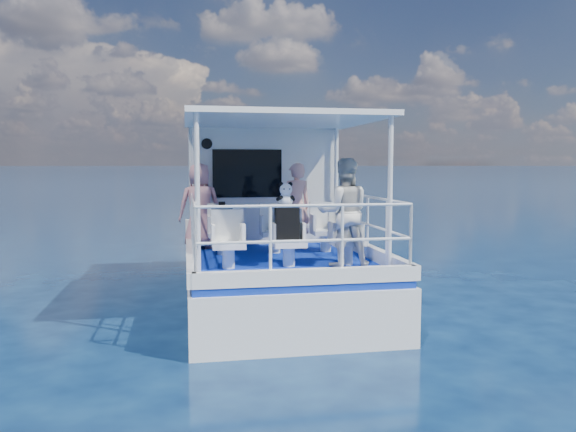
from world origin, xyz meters
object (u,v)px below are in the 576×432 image
object	(u,v)px
backpack_center	(287,224)
panda	(286,195)
passenger_stbd_aft	(344,213)
passenger_port_fwd	(200,206)

from	to	relation	value
backpack_center	panda	distance (m)	0.44
passenger_stbd_aft	panda	xyz separation A→B (m)	(-0.86, 0.12, 0.27)
passenger_stbd_aft	backpack_center	xyz separation A→B (m)	(-0.84, 0.11, -0.17)
passenger_port_fwd	passenger_stbd_aft	distance (m)	3.01
passenger_port_fwd	backpack_center	bearing A→B (deg)	115.47
passenger_stbd_aft	passenger_port_fwd	bearing A→B (deg)	-39.52
passenger_stbd_aft	panda	size ratio (longest dim) A/B	4.47
passenger_port_fwd	passenger_stbd_aft	world-z (taller)	passenger_stbd_aft
passenger_port_fwd	passenger_stbd_aft	bearing A→B (deg)	128.46
passenger_stbd_aft	backpack_center	size ratio (longest dim) A/B	3.12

